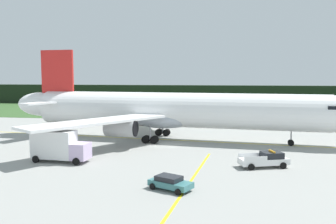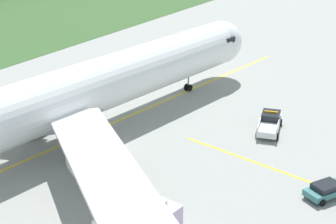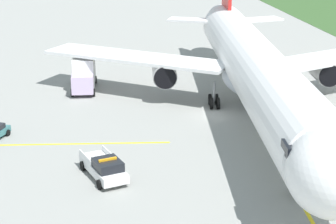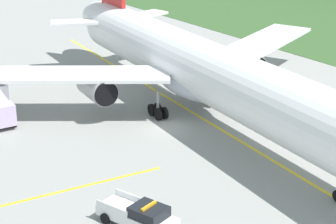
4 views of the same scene
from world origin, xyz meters
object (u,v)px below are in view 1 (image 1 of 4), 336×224
at_px(airliner, 173,111).
at_px(staff_car, 170,182).
at_px(ops_pickup_truck, 265,160).
at_px(catering_truck, 59,146).

xyz_separation_m(airliner, staff_car, (3.41, -25.63, -4.20)).
distance_m(ops_pickup_truck, staff_car, 13.85).
height_order(airliner, catering_truck, airliner).
height_order(catering_truck, staff_car, catering_truck).
bearing_deg(catering_truck, airliner, 55.07).
relative_size(catering_truck, staff_car, 1.63).
bearing_deg(ops_pickup_truck, airliner, 129.79).
bearing_deg(airliner, catering_truck, -124.93).
xyz_separation_m(ops_pickup_truck, catering_truck, (-24.95, -1.19, 1.09)).
height_order(ops_pickup_truck, catering_truck, catering_truck).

